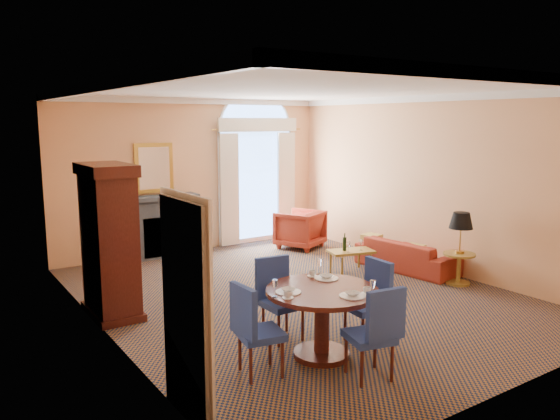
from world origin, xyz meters
TOP-DOWN VIEW (x-y plane):
  - ground at (0.00, 0.00)m, footprint 7.50×7.50m
  - room_envelope at (-0.03, 0.67)m, footprint 6.04×7.52m
  - armoire at (-2.72, 0.74)m, footprint 0.62×1.10m
  - dining_table at (-1.11, -2.04)m, footprint 1.31×1.31m
  - dining_chair_north at (-1.20, -1.24)m, footprint 0.49×0.50m
  - dining_chair_south at (-1.00, -2.83)m, footprint 0.56×0.56m
  - dining_chair_east at (-0.30, -2.01)m, footprint 0.50×0.50m
  - dining_chair_west at (-2.04, -2.02)m, footprint 0.54×0.54m
  - sofa at (2.55, 0.07)m, footprint 0.97×2.00m
  - armchair at (1.95, 2.64)m, footprint 1.18×1.19m
  - coffee_table at (1.57, 0.52)m, footprint 0.90×0.65m
  - side_table at (2.60, -1.05)m, footprint 0.54×0.54m

SIDE VIEW (x-z plane):
  - ground at x=0.00m, z-range 0.00..0.00m
  - sofa at x=2.55m, z-range 0.00..0.56m
  - coffee_table at x=1.57m, z-range 0.02..0.76m
  - armchair at x=1.95m, z-range 0.00..0.82m
  - dining_chair_north at x=-1.20m, z-range 0.07..1.10m
  - dining_chair_south at x=-1.00m, z-range 0.07..1.10m
  - dining_chair_east at x=-0.30m, z-range 0.07..1.10m
  - dining_chair_west at x=-2.04m, z-range 0.07..1.10m
  - dining_table at x=-1.11m, z-range 0.09..1.11m
  - side_table at x=2.60m, z-range 0.19..1.39m
  - armoire at x=-2.72m, z-range -0.04..2.12m
  - room_envelope at x=-0.03m, z-range 0.78..4.23m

